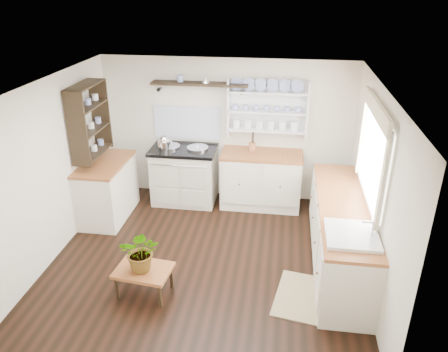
% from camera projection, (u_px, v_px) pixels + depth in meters
% --- Properties ---
extents(floor, '(4.00, 3.80, 0.01)m').
position_uv_depth(floor, '(207.00, 258.00, 5.82)').
color(floor, black).
rests_on(floor, ground).
extents(wall_back, '(4.00, 0.02, 2.30)m').
position_uv_depth(wall_back, '(227.00, 130.00, 7.04)').
color(wall_back, silver).
rests_on(wall_back, ground).
extents(wall_right, '(0.02, 3.80, 2.30)m').
position_uv_depth(wall_right, '(374.00, 190.00, 5.07)').
color(wall_right, silver).
rests_on(wall_right, ground).
extents(wall_left, '(0.02, 3.80, 2.30)m').
position_uv_depth(wall_left, '(52.00, 170.00, 5.60)').
color(wall_left, silver).
rests_on(wall_left, ground).
extents(ceiling, '(4.00, 3.80, 0.01)m').
position_uv_depth(ceiling, '(203.00, 86.00, 4.85)').
color(ceiling, white).
rests_on(ceiling, wall_back).
extents(window, '(0.08, 1.55, 1.22)m').
position_uv_depth(window, '(372.00, 152.00, 5.04)').
color(window, white).
rests_on(window, wall_right).
extents(aga_cooker, '(1.04, 0.72, 0.96)m').
position_uv_depth(aga_cooker, '(185.00, 174.00, 7.11)').
color(aga_cooker, beige).
rests_on(aga_cooker, floor).
extents(back_cabinets, '(1.27, 0.63, 0.90)m').
position_uv_depth(back_cabinets, '(261.00, 179.00, 6.98)').
color(back_cabinets, '#EDE3CD').
rests_on(back_cabinets, floor).
extents(right_cabinets, '(0.62, 2.43, 0.90)m').
position_uv_depth(right_cabinets, '(340.00, 234.00, 5.49)').
color(right_cabinets, '#EDE3CD').
rests_on(right_cabinets, floor).
extents(belfast_sink, '(0.55, 0.60, 0.45)m').
position_uv_depth(belfast_sink, '(350.00, 245.00, 4.68)').
color(belfast_sink, white).
rests_on(belfast_sink, right_cabinets).
extents(left_cabinets, '(0.62, 1.13, 0.90)m').
position_uv_depth(left_cabinets, '(107.00, 189.00, 6.65)').
color(left_cabinets, '#EDE3CD').
rests_on(left_cabinets, floor).
extents(plate_rack, '(1.20, 0.22, 0.90)m').
position_uv_depth(plate_rack, '(268.00, 108.00, 6.76)').
color(plate_rack, white).
rests_on(plate_rack, wall_back).
extents(high_shelf, '(1.50, 0.29, 0.16)m').
position_uv_depth(high_shelf, '(200.00, 84.00, 6.67)').
color(high_shelf, black).
rests_on(high_shelf, wall_back).
extents(left_shelving, '(0.28, 0.80, 1.05)m').
position_uv_depth(left_shelving, '(89.00, 120.00, 6.22)').
color(left_shelving, black).
rests_on(left_shelving, wall_left).
extents(kettle, '(0.19, 0.19, 0.24)m').
position_uv_depth(kettle, '(164.00, 143.00, 6.80)').
color(kettle, silver).
rests_on(kettle, aga_cooker).
extents(utensil_crock, '(0.11, 0.11, 0.13)m').
position_uv_depth(utensil_crock, '(252.00, 147.00, 6.86)').
color(utensil_crock, '#A8633D').
rests_on(utensil_crock, back_cabinets).
extents(center_table, '(0.68, 0.52, 0.34)m').
position_uv_depth(center_table, '(144.00, 272.00, 5.05)').
color(center_table, brown).
rests_on(center_table, floor).
extents(potted_plant, '(0.48, 0.42, 0.49)m').
position_uv_depth(potted_plant, '(142.00, 251.00, 4.93)').
color(potted_plant, '#3F7233').
rests_on(potted_plant, center_table).
extents(floor_rug, '(0.68, 0.93, 0.02)m').
position_uv_depth(floor_rug, '(300.00, 296.00, 5.11)').
color(floor_rug, olive).
rests_on(floor_rug, floor).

